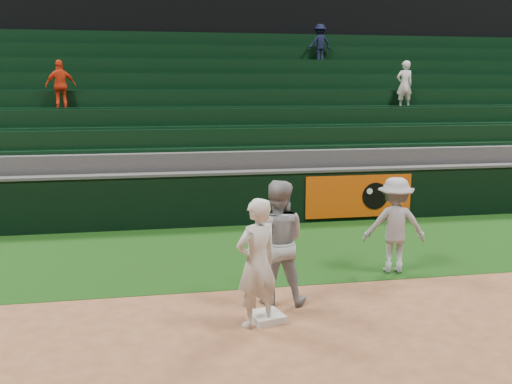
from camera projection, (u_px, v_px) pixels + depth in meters
ground at (283, 309)px, 8.22m from camera, size 70.00×70.00×0.00m
foul_grass at (248, 251)px, 11.12m from camera, size 36.00×4.20×0.01m
upper_deck at (190, 18)px, 23.99m from camera, size 40.00×12.00×12.00m
first_base at (266, 317)px, 7.82m from camera, size 0.53×0.53×0.10m
first_baseman at (257, 263)px, 7.52m from camera, size 0.76×0.65×1.75m
baserunner at (277, 242)px, 8.32m from camera, size 1.02×0.87×1.84m
base_coach at (395, 225)px, 9.73m from camera, size 1.16×0.80×1.65m
field_wall at (233, 198)px, 13.13m from camera, size 36.00×0.45×1.25m
stadium_seating at (214, 137)px, 16.58m from camera, size 36.00×5.95×5.06m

